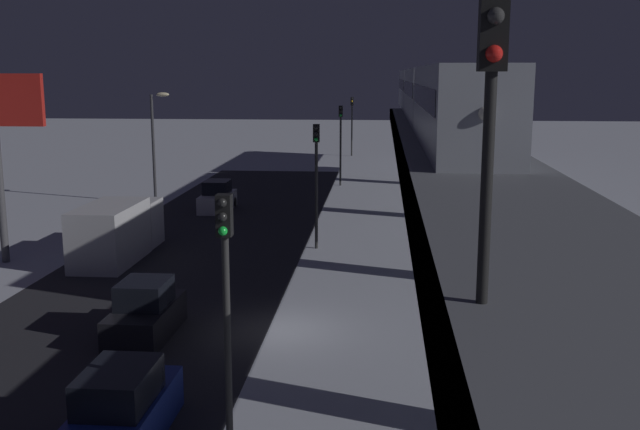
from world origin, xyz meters
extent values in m
plane|color=silver|center=(0.00, 0.00, 0.00)|extent=(240.00, 240.00, 0.00)
cube|color=#28282D|center=(5.89, 0.00, 0.00)|extent=(11.00, 85.48, 0.01)
cube|color=slate|center=(-6.66, 0.00, 5.42)|extent=(5.00, 85.48, 0.80)
cube|color=#38383D|center=(-4.28, 0.00, 5.42)|extent=(0.24, 83.77, 0.80)
cylinder|color=slate|center=(-6.66, -35.62, 2.51)|extent=(1.40, 1.40, 5.02)
cylinder|color=slate|center=(-6.66, -21.37, 2.51)|extent=(1.40, 1.40, 5.02)
cylinder|color=slate|center=(-6.66, -7.12, 2.51)|extent=(1.40, 1.40, 5.02)
cylinder|color=slate|center=(-6.66, 7.12, 2.51)|extent=(1.40, 1.40, 5.02)
cube|color=#999EA8|center=(-6.66, -7.71, 7.52)|extent=(2.90, 18.00, 3.40)
cube|color=black|center=(-6.66, -7.71, 7.92)|extent=(2.94, 16.20, 0.90)
cube|color=#999EA8|center=(-6.66, -26.31, 7.52)|extent=(2.90, 18.00, 3.40)
cube|color=black|center=(-6.66, -26.31, 7.92)|extent=(2.94, 16.20, 0.90)
cube|color=#999EA8|center=(-6.66, -44.91, 7.52)|extent=(2.90, 18.00, 3.40)
cube|color=black|center=(-6.66, -44.91, 7.92)|extent=(2.94, 16.20, 0.90)
sphere|color=white|center=(-6.66, 1.34, 7.69)|extent=(0.44, 0.44, 0.44)
cylinder|color=black|center=(-4.90, 14.66, 7.42)|extent=(0.16, 0.16, 3.20)
cube|color=black|center=(-4.90, 14.66, 9.37)|extent=(0.36, 0.28, 0.90)
sphere|color=#333333|center=(-4.90, 14.82, 9.60)|extent=(0.22, 0.22, 0.22)
sphere|color=red|center=(-4.90, 14.82, 9.14)|extent=(0.22, 0.22, 0.22)
cube|color=silver|center=(7.29, -22.76, 0.55)|extent=(1.80, 4.23, 1.10)
cube|color=black|center=(7.29, -22.76, 1.54)|extent=(1.58, 2.03, 0.87)
cylinder|color=black|center=(6.43, -21.44, 0.32)|extent=(0.20, 0.64, 0.64)
cylinder|color=black|center=(8.14, -21.44, 0.32)|extent=(0.20, 0.64, 0.64)
cylinder|color=black|center=(6.43, -24.07, 0.32)|extent=(0.20, 0.64, 0.64)
cylinder|color=black|center=(8.14, -24.07, 0.32)|extent=(0.20, 0.64, 0.64)
cube|color=navy|center=(2.69, 8.41, 0.55)|extent=(1.80, 4.78, 1.10)
cube|color=black|center=(2.69, 8.41, 1.54)|extent=(1.58, 2.29, 0.87)
cube|color=black|center=(4.49, 0.93, 0.55)|extent=(1.80, 4.04, 1.10)
cube|color=black|center=(4.49, 0.93, 1.54)|extent=(1.58, 1.94, 0.87)
cube|color=silver|center=(9.29, -12.45, 1.20)|extent=(2.30, 2.20, 2.40)
cube|color=silver|center=(9.29, -8.65, 1.40)|extent=(2.40, 5.00, 2.80)
cylinder|color=#2D2D2D|center=(-0.21, 9.44, 2.75)|extent=(0.16, 0.16, 5.50)
cube|color=black|center=(-0.21, 9.44, 5.95)|extent=(0.32, 0.32, 0.90)
sphere|color=black|center=(-0.21, 9.62, 6.25)|extent=(0.20, 0.20, 0.20)
sphere|color=black|center=(-0.21, 9.62, 5.95)|extent=(0.20, 0.20, 0.20)
sphere|color=#19E53F|center=(-0.21, 9.62, 5.65)|extent=(0.20, 0.20, 0.20)
cylinder|color=#2D2D2D|center=(-0.21, -12.46, 2.75)|extent=(0.16, 0.16, 5.50)
cube|color=black|center=(-0.21, -12.46, 5.95)|extent=(0.32, 0.32, 0.90)
sphere|color=black|center=(-0.21, -12.28, 6.25)|extent=(0.20, 0.20, 0.20)
sphere|color=black|center=(-0.21, -12.28, 5.95)|extent=(0.20, 0.20, 0.20)
sphere|color=#19E53F|center=(-0.21, -12.28, 5.65)|extent=(0.20, 0.20, 0.20)
cylinder|color=#2D2D2D|center=(-0.21, -34.36, 2.75)|extent=(0.16, 0.16, 5.50)
cube|color=black|center=(-0.21, -34.36, 5.95)|extent=(0.32, 0.32, 0.90)
sphere|color=black|center=(-0.21, -34.18, 6.25)|extent=(0.20, 0.20, 0.20)
sphere|color=black|center=(-0.21, -34.18, 5.95)|extent=(0.20, 0.20, 0.20)
sphere|color=#19E53F|center=(-0.21, -34.18, 5.65)|extent=(0.20, 0.20, 0.20)
cylinder|color=#2D2D2D|center=(-0.21, -56.26, 2.75)|extent=(0.16, 0.16, 5.50)
cube|color=black|center=(-0.21, -56.26, 5.95)|extent=(0.32, 0.32, 0.90)
sphere|color=black|center=(-0.21, -56.08, 6.25)|extent=(0.20, 0.20, 0.20)
sphere|color=yellow|center=(-0.21, -56.08, 5.95)|extent=(0.20, 0.20, 0.20)
sphere|color=black|center=(-0.21, -56.08, 5.65)|extent=(0.20, 0.20, 0.20)
cylinder|color=#4C4C51|center=(14.42, -8.43, 3.25)|extent=(0.36, 0.36, 6.50)
cylinder|color=#38383D|center=(12.19, -25.00, 3.75)|extent=(0.20, 0.20, 7.50)
ellipsoid|color=#F4E5B2|center=(11.39, -25.00, 7.50)|extent=(0.90, 0.44, 0.30)
camera|label=1|loc=(-3.50, 24.43, 8.89)|focal=41.27mm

